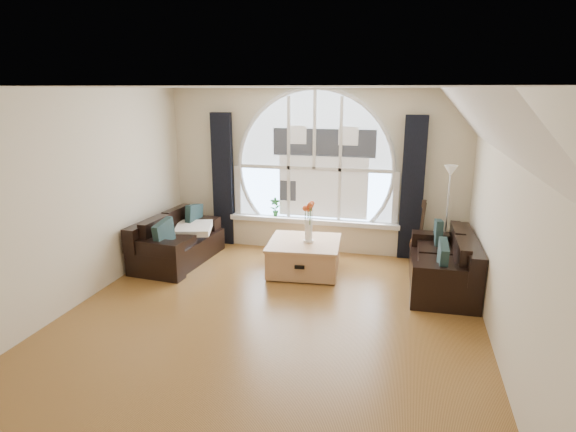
# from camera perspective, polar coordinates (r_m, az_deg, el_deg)

# --- Properties ---
(ground) EXTENTS (5.00, 5.50, 0.01)m
(ground) POSITION_cam_1_polar(r_m,az_deg,el_deg) (5.88, -2.17, -12.17)
(ground) COLOR brown
(ground) RESTS_ON ground
(ceiling) EXTENTS (5.00, 5.50, 0.01)m
(ceiling) POSITION_cam_1_polar(r_m,az_deg,el_deg) (5.23, -2.47, 15.15)
(ceiling) COLOR silver
(ceiling) RESTS_ON ground
(wall_back) EXTENTS (5.00, 0.01, 2.70)m
(wall_back) POSITION_cam_1_polar(r_m,az_deg,el_deg) (8.02, 3.22, 5.40)
(wall_back) COLOR beige
(wall_back) RESTS_ON ground
(wall_front) EXTENTS (5.00, 0.01, 2.70)m
(wall_front) POSITION_cam_1_polar(r_m,az_deg,el_deg) (3.02, -17.42, -12.00)
(wall_front) COLOR beige
(wall_front) RESTS_ON ground
(wall_left) EXTENTS (0.01, 5.50, 2.70)m
(wall_left) POSITION_cam_1_polar(r_m,az_deg,el_deg) (6.54, -23.85, 1.93)
(wall_left) COLOR beige
(wall_left) RESTS_ON ground
(wall_right) EXTENTS (0.01, 5.50, 2.70)m
(wall_right) POSITION_cam_1_polar(r_m,az_deg,el_deg) (5.29, 24.65, -1.01)
(wall_right) COLOR beige
(wall_right) RESTS_ON ground
(attic_slope) EXTENTS (0.92, 5.50, 0.72)m
(attic_slope) POSITION_cam_1_polar(r_m,az_deg,el_deg) (5.08, 22.52, 10.10)
(attic_slope) COLOR silver
(attic_slope) RESTS_ON ground
(arched_window) EXTENTS (2.60, 0.06, 2.15)m
(arched_window) POSITION_cam_1_polar(r_m,az_deg,el_deg) (7.95, 3.20, 7.32)
(arched_window) COLOR silver
(arched_window) RESTS_ON wall_back
(window_sill) EXTENTS (2.90, 0.22, 0.08)m
(window_sill) POSITION_cam_1_polar(r_m,az_deg,el_deg) (8.11, 3.00, -0.58)
(window_sill) COLOR white
(window_sill) RESTS_ON wall_back
(window_frame) EXTENTS (2.76, 0.08, 2.15)m
(window_frame) POSITION_cam_1_polar(r_m,az_deg,el_deg) (7.92, 3.16, 7.29)
(window_frame) COLOR white
(window_frame) RESTS_ON wall_back
(neighbor_house) EXTENTS (1.70, 0.02, 1.50)m
(neighbor_house) POSITION_cam_1_polar(r_m,az_deg,el_deg) (7.93, 4.24, 6.37)
(neighbor_house) COLOR silver
(neighbor_house) RESTS_ON wall_back
(curtain_left) EXTENTS (0.35, 0.12, 2.30)m
(curtain_left) POSITION_cam_1_polar(r_m,az_deg,el_deg) (8.39, -7.79, 4.32)
(curtain_left) COLOR black
(curtain_left) RESTS_ON ground
(curtain_right) EXTENTS (0.35, 0.12, 2.30)m
(curtain_right) POSITION_cam_1_polar(r_m,az_deg,el_deg) (7.80, 14.66, 3.17)
(curtain_right) COLOR black
(curtain_right) RESTS_ON ground
(sofa_left) EXTENTS (0.95, 1.70, 0.73)m
(sofa_left) POSITION_cam_1_polar(r_m,az_deg,el_deg) (7.76, -13.03, -2.52)
(sofa_left) COLOR black
(sofa_left) RESTS_ON ground
(sofa_right) EXTENTS (0.87, 1.69, 0.74)m
(sofa_right) POSITION_cam_1_polar(r_m,az_deg,el_deg) (6.91, 18.03, -5.07)
(sofa_right) COLOR black
(sofa_right) RESTS_ON ground
(coffee_chest) EXTENTS (1.13, 1.13, 0.51)m
(coffee_chest) POSITION_cam_1_polar(r_m,az_deg,el_deg) (7.21, 1.94, -4.70)
(coffee_chest) COLOR tan
(coffee_chest) RESTS_ON ground
(throw_blanket) EXTENTS (0.68, 0.68, 0.10)m
(throw_blanket) POSITION_cam_1_polar(r_m,az_deg,el_deg) (7.85, -11.22, -1.44)
(throw_blanket) COLOR silver
(throw_blanket) RESTS_ON sofa_left
(vase_flowers) EXTENTS (0.24, 0.24, 0.70)m
(vase_flowers) POSITION_cam_1_polar(r_m,az_deg,el_deg) (7.01, 2.50, -0.07)
(vase_flowers) COLOR white
(vase_flowers) RESTS_ON coffee_chest
(floor_lamp) EXTENTS (0.24, 0.24, 1.60)m
(floor_lamp) POSITION_cam_1_polar(r_m,az_deg,el_deg) (7.56, 18.45, -0.21)
(floor_lamp) COLOR #B2B2B2
(floor_lamp) RESTS_ON ground
(guitar) EXTENTS (0.42, 0.36, 1.06)m
(guitar) POSITION_cam_1_polar(r_m,az_deg,el_deg) (7.73, 15.70, -1.77)
(guitar) COLOR #925A30
(guitar) RESTS_ON ground
(potted_plant) EXTENTS (0.20, 0.16, 0.32)m
(potted_plant) POSITION_cam_1_polar(r_m,az_deg,el_deg) (8.20, -1.55, 1.09)
(potted_plant) COLOR #1E6023
(potted_plant) RESTS_ON window_sill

